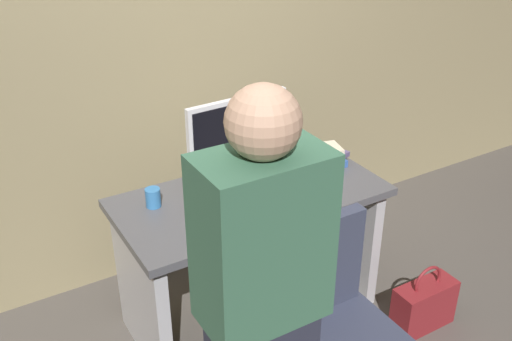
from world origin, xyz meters
TOP-DOWN VIEW (x-y plane):
  - ground_plane at (0.00, 0.00)m, footprint 9.00×9.00m
  - wall_back at (0.00, 0.73)m, footprint 6.40×0.10m
  - desk at (0.00, 0.00)m, footprint 1.31×0.65m
  - office_chair at (-0.04, -0.75)m, footprint 0.52×0.52m
  - person_at_desk at (-0.46, -0.86)m, footprint 0.40×0.24m
  - monitor at (-0.00, 0.12)m, footprint 0.54×0.15m
  - keyboard at (-0.12, -0.13)m, footprint 0.44×0.15m
  - mouse at (0.16, -0.11)m, footprint 0.06×0.10m
  - cup_near_keyboard at (-0.36, -0.20)m, footprint 0.07×0.07m
  - cup_by_monitor at (-0.45, 0.13)m, footprint 0.07×0.07m
  - book_stack at (0.50, 0.06)m, footprint 0.22×0.18m
  - handbag at (0.72, -0.55)m, footprint 0.34×0.14m

SIDE VIEW (x-z plane):
  - ground_plane at x=0.00m, z-range 0.00..0.00m
  - handbag at x=0.72m, z-range -0.05..0.33m
  - office_chair at x=-0.04m, z-range -0.04..0.90m
  - desk at x=0.00m, z-range 0.13..0.87m
  - keyboard at x=-0.12m, z-range 0.74..0.76m
  - mouse at x=0.16m, z-range 0.74..0.77m
  - cup_by_monitor at x=-0.45m, z-range 0.74..0.83m
  - cup_near_keyboard at x=-0.36m, z-range 0.74..0.84m
  - book_stack at x=0.50m, z-range 0.74..0.84m
  - person_at_desk at x=-0.46m, z-range 0.02..1.66m
  - monitor at x=0.00m, z-range 0.77..1.22m
  - wall_back at x=0.00m, z-range 0.00..3.00m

